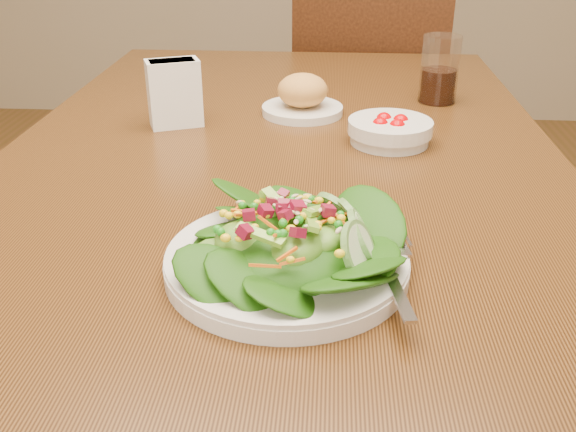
% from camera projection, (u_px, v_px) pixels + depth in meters
% --- Properties ---
extents(dining_table, '(0.90, 1.40, 0.75)m').
position_uv_depth(dining_table, '(281.00, 203.00, 1.09)').
color(dining_table, '#5A3615').
rests_on(dining_table, ground_plane).
extents(chair_far, '(0.50, 0.50, 0.95)m').
position_uv_depth(chair_far, '(370.00, 123.00, 1.93)').
color(chair_far, '#451E0B').
rests_on(chair_far, ground_plane).
extents(salad_plate, '(0.27, 0.27, 0.08)m').
position_uv_depth(salad_plate, '(295.00, 248.00, 0.69)').
color(salad_plate, silver).
rests_on(salad_plate, dining_table).
extents(bread_plate, '(0.15, 0.15, 0.08)m').
position_uv_depth(bread_plate, '(303.00, 98.00, 1.19)').
color(bread_plate, silver).
rests_on(bread_plate, dining_table).
extents(tomato_bowl, '(0.14, 0.14, 0.05)m').
position_uv_depth(tomato_bowl, '(390.00, 131.00, 1.05)').
color(tomato_bowl, silver).
rests_on(tomato_bowl, dining_table).
extents(drinking_glass, '(0.07, 0.07, 0.13)m').
position_uv_depth(drinking_glass, '(439.00, 74.00, 1.25)').
color(drinking_glass, silver).
rests_on(drinking_glass, dining_table).
extents(napkin_holder, '(0.10, 0.08, 0.12)m').
position_uv_depth(napkin_holder, '(174.00, 92.00, 1.11)').
color(napkin_holder, white).
rests_on(napkin_holder, dining_table).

